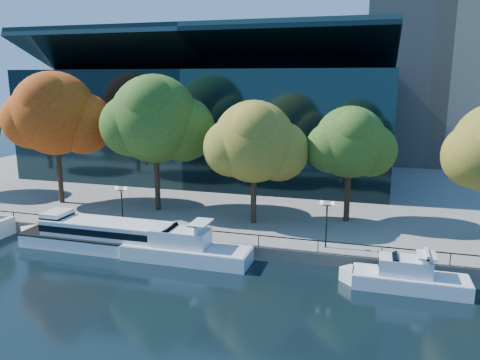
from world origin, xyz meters
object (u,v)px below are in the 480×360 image
(cruiser_far, at_px, (405,276))
(tree_2, at_px, (156,121))
(tour_boat, at_px, (97,234))
(tree_4, at_px, (351,144))
(lamp_1, at_px, (122,197))
(lamp_2, at_px, (327,213))
(cruiser_near, at_px, (181,248))
(tree_3, at_px, (255,143))
(tree_1, at_px, (56,115))

(cruiser_far, bearing_deg, tree_2, 156.22)
(tree_2, bearing_deg, cruiser_far, -23.78)
(tour_boat, distance_m, tree_4, 25.09)
(tree_2, height_order, tree_4, tree_2)
(lamp_1, distance_m, lamp_2, 19.08)
(tour_boat, relative_size, lamp_1, 4.08)
(tour_boat, xyz_separation_m, cruiser_far, (25.96, -1.10, -0.38))
(cruiser_near, xyz_separation_m, tree_3, (4.17, 8.56, 7.79))
(tour_boat, height_order, cruiser_far, tour_boat)
(tree_2, distance_m, tree_3, 11.29)
(tree_1, relative_size, lamp_2, 3.65)
(tree_4, bearing_deg, lamp_1, -158.49)
(cruiser_far, xyz_separation_m, lamp_2, (-6.11, 4.24, 3.04))
(cruiser_near, bearing_deg, cruiser_far, -1.99)
(tree_3, xyz_separation_m, tree_4, (8.73, 3.11, -0.10))
(cruiser_near, relative_size, tree_4, 1.05)
(tour_boat, bearing_deg, cruiser_near, -3.34)
(tree_3, distance_m, lamp_1, 13.59)
(lamp_1, xyz_separation_m, lamp_2, (19.08, 0.00, 0.00))
(tree_1, height_order, lamp_2, tree_1)
(tour_boat, bearing_deg, tree_1, 138.11)
(cruiser_far, relative_size, lamp_2, 2.26)
(tree_4, xyz_separation_m, lamp_1, (-20.41, -8.04, -4.78))
(cruiser_near, distance_m, lamp_2, 12.46)
(tree_4, bearing_deg, cruiser_near, -137.86)
(tour_boat, xyz_separation_m, tree_2, (1.42, 9.72, 9.26))
(tree_4, bearing_deg, tour_boat, -152.17)
(tree_1, relative_size, lamp_1, 3.65)
(tour_boat, height_order, tree_1, tree_1)
(cruiser_near, height_order, tree_1, tree_1)
(tree_2, xyz_separation_m, tree_3, (11.04, -1.64, -1.73))
(tree_1, relative_size, tree_4, 1.29)
(tree_2, distance_m, tree_4, 19.90)
(tour_boat, bearing_deg, lamp_1, 76.09)
(cruiser_near, bearing_deg, lamp_2, 17.41)
(tree_3, bearing_deg, tree_1, 176.61)
(lamp_1, bearing_deg, tree_3, 22.91)
(tree_1, bearing_deg, tree_3, -3.39)
(cruiser_near, distance_m, cruiser_far, 17.68)
(tree_4, height_order, lamp_2, tree_4)
(cruiser_near, height_order, cruiser_far, cruiser_near)
(cruiser_far, xyz_separation_m, tree_2, (-24.54, 10.81, 9.65))
(cruiser_far, relative_size, tree_4, 0.80)
(lamp_2, bearing_deg, tree_1, 168.29)
(tree_1, bearing_deg, tour_boat, -41.89)
(tree_2, bearing_deg, tour_boat, -98.33)
(tree_1, distance_m, tree_4, 31.84)
(tree_2, bearing_deg, tree_4, 4.26)
(lamp_1, relative_size, lamp_2, 1.00)
(cruiser_far, distance_m, tree_3, 18.15)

